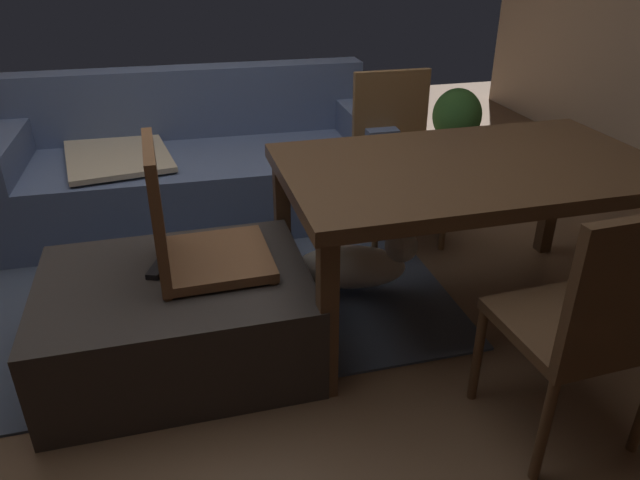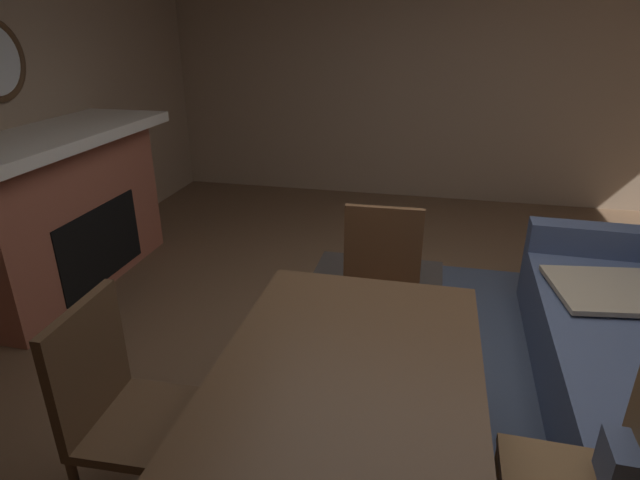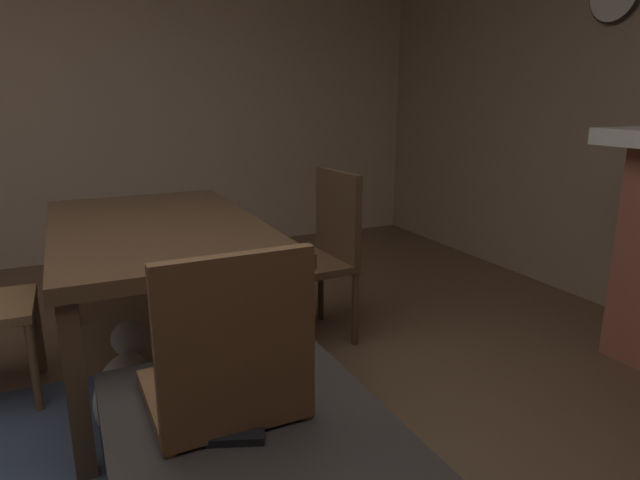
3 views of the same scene
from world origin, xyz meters
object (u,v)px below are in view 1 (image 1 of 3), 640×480
at_px(dining_chair_west, 190,241).
at_px(small_dog, 358,264).
at_px(tv_remote, 159,268).
at_px(dining_chair_south, 594,318).
at_px(dining_chair_north, 395,147).
at_px(couch, 196,168).
at_px(dining_table, 470,179).
at_px(potted_plant, 457,119).
at_px(ottoman_coffee_table, 179,319).

distance_m(dining_chair_west, small_dog, 0.89).
relative_size(tv_remote, dining_chair_south, 0.17).
bearing_deg(dining_chair_south, dining_chair_north, 90.09).
distance_m(couch, dining_table, 1.83).
bearing_deg(dining_chair_west, dining_chair_south, -35.54).
xyz_separation_m(dining_table, dining_chair_south, (0.00, -0.86, -0.14)).
xyz_separation_m(couch, dining_chair_west, (-0.11, -1.43, 0.22)).
bearing_deg(dining_chair_south, potted_plant, 71.24).
height_order(tv_remote, dining_table, dining_table).
height_order(dining_chair_north, dining_chair_west, same).
height_order(tv_remote, dining_chair_north, dining_chair_north).
xyz_separation_m(dining_table, dining_chair_west, (-1.20, -0.00, -0.14)).
height_order(dining_table, small_dog, dining_table).
height_order(ottoman_coffee_table, tv_remote, tv_remote).
bearing_deg(potted_plant, tv_remote, -139.09).
bearing_deg(dining_chair_north, dining_chair_south, -89.91).
height_order(couch, ottoman_coffee_table, couch).
xyz_separation_m(dining_chair_south, potted_plant, (0.98, 2.89, -0.23)).
height_order(couch, dining_chair_south, dining_chair_south).
relative_size(ottoman_coffee_table, tv_remote, 6.63).
height_order(couch, small_dog, couch).
distance_m(dining_chair_north, small_dog, 0.83).
distance_m(tv_remote, dining_chair_west, 0.18).
xyz_separation_m(dining_table, dining_chair_north, (0.00, 0.86, -0.14)).
bearing_deg(dining_chair_north, potted_plant, 49.84).
relative_size(tv_remote, dining_chair_north, 0.17).
relative_size(dining_table, dining_chair_south, 1.73).
distance_m(tv_remote, potted_plant, 3.07).
xyz_separation_m(dining_chair_west, small_dog, (0.78, 0.24, -0.35)).
relative_size(tv_remote, small_dog, 0.27).
relative_size(couch, dining_chair_south, 2.45).
height_order(couch, dining_chair_north, dining_chair_north).
relative_size(dining_table, small_dog, 2.70).
relative_size(ottoman_coffee_table, dining_chair_south, 1.14).
relative_size(potted_plant, small_dog, 0.89).
distance_m(dining_chair_south, potted_plant, 3.06).
relative_size(couch, small_dog, 3.81).
bearing_deg(tv_remote, dining_table, 20.47).
height_order(couch, dining_table, couch).
relative_size(dining_chair_north, dining_chair_west, 1.00).
distance_m(dining_chair_west, potted_plant, 2.99).
relative_size(dining_chair_north, dining_chair_south, 1.00).
distance_m(tv_remote, small_dog, 0.97).
xyz_separation_m(ottoman_coffee_table, potted_plant, (2.26, 2.08, 0.09)).
distance_m(ottoman_coffee_table, potted_plant, 3.07).
bearing_deg(ottoman_coffee_table, couch, 82.73).
bearing_deg(ottoman_coffee_table, dining_chair_north, 35.41).
bearing_deg(couch, potted_plant, 16.15).
bearing_deg(tv_remote, potted_plant, 62.25).
height_order(ottoman_coffee_table, dining_chair_south, dining_chair_south).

